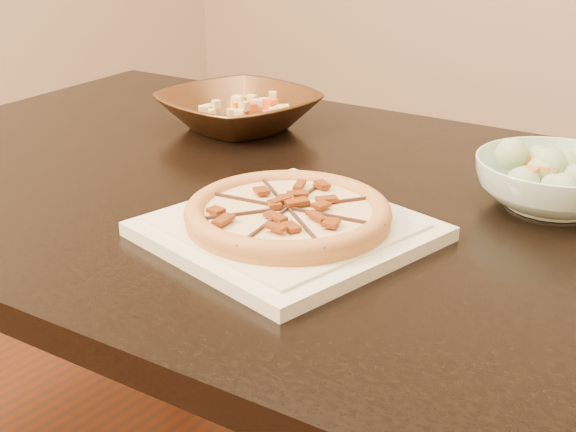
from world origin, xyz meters
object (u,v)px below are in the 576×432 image
at_px(dining_table, 280,244).
at_px(salad_bowl, 553,183).
at_px(pizza, 288,213).
at_px(bronze_bowl, 239,111).
at_px(plate, 288,230).

height_order(dining_table, salad_bowl, salad_bowl).
bearing_deg(pizza, bronze_bowl, 137.98).
distance_m(dining_table, plate, 0.22).
bearing_deg(pizza, plate, 3.12).
xyz_separation_m(plate, salad_bowl, (0.22, 0.31, 0.02)).
xyz_separation_m(plate, bronze_bowl, (-0.37, 0.33, 0.02)).
bearing_deg(bronze_bowl, dining_table, -37.65).
bearing_deg(salad_bowl, plate, -125.90).
relative_size(dining_table, salad_bowl, 7.03).
bearing_deg(dining_table, plate, -48.87).
distance_m(plate, bronze_bowl, 0.49).
xyz_separation_m(dining_table, salad_bowl, (0.35, 0.16, 0.13)).
distance_m(plate, pizza, 0.02).
bearing_deg(salad_bowl, dining_table, -155.01).
xyz_separation_m(bronze_bowl, salad_bowl, (0.59, -0.02, 0.00)).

